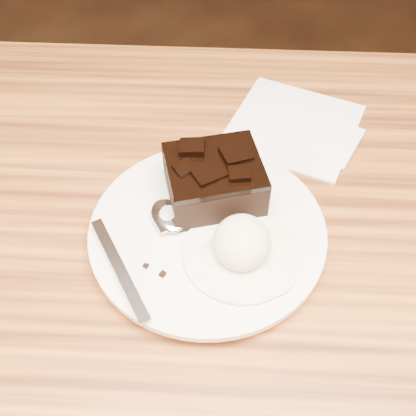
{
  "coord_description": "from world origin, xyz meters",
  "views": [
    {
      "loc": [
        0.05,
        -0.27,
        1.19
      ],
      "look_at": [
        0.03,
        0.06,
        0.79
      ],
      "focal_mm": 43.59,
      "sensor_mm": 36.0,
      "label": 1
    }
  ],
  "objects_px": {
    "napkin": "(293,125)",
    "dining_table": "(184,400)",
    "spoon": "(168,217)",
    "plate": "(208,234)",
    "ice_cream_scoop": "(242,242)",
    "brownie": "(214,182)"
  },
  "relations": [
    {
      "from": "plate",
      "to": "napkin",
      "type": "xyz_separation_m",
      "value": [
        0.1,
        0.18,
        -0.01
      ]
    },
    {
      "from": "dining_table",
      "to": "napkin",
      "type": "bearing_deg",
      "value": 59.29
    },
    {
      "from": "dining_table",
      "to": "ice_cream_scoop",
      "type": "xyz_separation_m",
      "value": [
        0.07,
        0.01,
        0.41
      ]
    },
    {
      "from": "plate",
      "to": "dining_table",
      "type": "bearing_deg",
      "value": -127.59
    },
    {
      "from": "spoon",
      "to": "napkin",
      "type": "bearing_deg",
      "value": 20.14
    },
    {
      "from": "ice_cream_scoop",
      "to": "napkin",
      "type": "distance_m",
      "value": 0.23
    },
    {
      "from": "plate",
      "to": "ice_cream_scoop",
      "type": "distance_m",
      "value": 0.06
    },
    {
      "from": "dining_table",
      "to": "brownie",
      "type": "height_order",
      "value": "brownie"
    },
    {
      "from": "napkin",
      "to": "brownie",
      "type": "bearing_deg",
      "value": -124.42
    },
    {
      "from": "dining_table",
      "to": "plate",
      "type": "height_order",
      "value": "plate"
    },
    {
      "from": "napkin",
      "to": "dining_table",
      "type": "bearing_deg",
      "value": -120.71
    },
    {
      "from": "napkin",
      "to": "spoon",
      "type": "bearing_deg",
      "value": -129.08
    },
    {
      "from": "brownie",
      "to": "napkin",
      "type": "distance_m",
      "value": 0.17
    },
    {
      "from": "dining_table",
      "to": "ice_cream_scoop",
      "type": "height_order",
      "value": "ice_cream_scoop"
    },
    {
      "from": "brownie",
      "to": "ice_cream_scoop",
      "type": "distance_m",
      "value": 0.08
    },
    {
      "from": "dining_table",
      "to": "ice_cream_scoop",
      "type": "bearing_deg",
      "value": 11.64
    },
    {
      "from": "plate",
      "to": "napkin",
      "type": "relative_size",
      "value": 1.61
    },
    {
      "from": "brownie",
      "to": "napkin",
      "type": "height_order",
      "value": "brownie"
    },
    {
      "from": "plate",
      "to": "napkin",
      "type": "bearing_deg",
      "value": 61.16
    },
    {
      "from": "ice_cream_scoop",
      "to": "spoon",
      "type": "distance_m",
      "value": 0.09
    },
    {
      "from": "plate",
      "to": "ice_cream_scoop",
      "type": "xyz_separation_m",
      "value": [
        0.03,
        -0.03,
        0.03
      ]
    },
    {
      "from": "brownie",
      "to": "ice_cream_scoop",
      "type": "height_order",
      "value": "brownie"
    }
  ]
}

